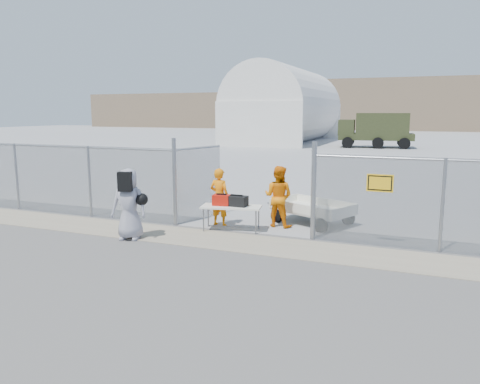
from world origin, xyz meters
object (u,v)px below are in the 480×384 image
at_px(security_worker_left, 220,197).
at_px(utility_trailer, 312,212).
at_px(folding_table, 231,218).
at_px(security_worker_right, 278,196).
at_px(visitor, 129,204).

bearing_deg(security_worker_left, utility_trailer, -147.06).
bearing_deg(folding_table, security_worker_right, 28.92).
bearing_deg(security_worker_left, security_worker_right, -156.01).
bearing_deg(visitor, security_worker_right, 25.34).
bearing_deg(utility_trailer, security_worker_left, -128.34).
bearing_deg(security_worker_right, security_worker_left, 23.87).
bearing_deg(folding_table, security_worker_left, 131.11).
distance_m(folding_table, security_worker_right, 1.49).
xyz_separation_m(folding_table, visitor, (-2.07, -1.77, 0.57)).
bearing_deg(security_worker_right, utility_trailer, -133.27).
distance_m(folding_table, utility_trailer, 2.47).
height_order(folding_table, utility_trailer, utility_trailer).
distance_m(security_worker_left, utility_trailer, 2.74).
relative_size(visitor, utility_trailer, 0.62).
relative_size(security_worker_left, visitor, 0.91).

